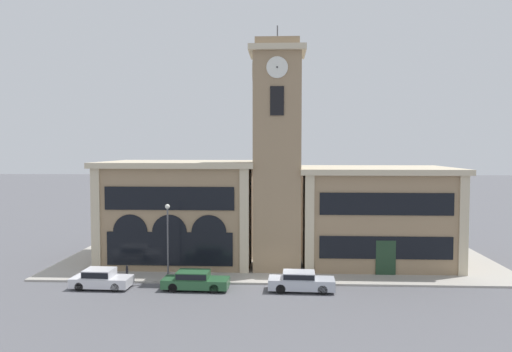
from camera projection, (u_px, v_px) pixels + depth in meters
The scene contains 10 objects.
ground_plane at pixel (276, 285), 35.69m from camera, with size 300.00×300.00×0.00m, color #56565B.
sidewalk_kerb at pixel (277, 261), 42.87m from camera, with size 37.06×14.39×0.15m.
clock_tower at pixel (277, 156), 39.88m from camera, with size 4.43×4.43×19.48m.
town_hall_left_wing at pixel (182, 211), 43.44m from camera, with size 13.07×10.24×8.67m.
town_hall_right_wing at pixel (374, 215), 42.62m from camera, with size 12.99×10.24×8.19m.
parked_car_near at pixel (101, 278), 34.89m from camera, with size 4.15×1.99×1.36m.
parked_car_mid at pixel (195, 280), 34.56m from camera, with size 4.63×1.93×1.29m.
parked_car_far at pixel (301, 281), 34.19m from camera, with size 4.57×1.88×1.35m.
street_lamp at pixel (168, 230), 36.28m from camera, with size 0.36×0.36×5.60m.
bollard at pixel (127, 273), 36.60m from camera, with size 0.18×0.18×1.06m.
Camera 1 is at (0.33, -35.23, 9.79)m, focal length 35.00 mm.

